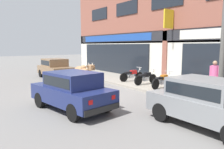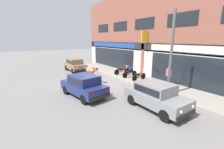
% 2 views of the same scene
% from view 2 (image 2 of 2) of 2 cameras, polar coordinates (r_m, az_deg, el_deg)
% --- Properties ---
extents(ground_plane, '(90.00, 90.00, 0.00)m').
position_cam_2_polar(ground_plane, '(13.01, -5.17, -3.57)').
color(ground_plane, slate).
extents(sidewalk, '(19.00, 3.00, 0.14)m').
position_cam_2_polar(sidewalk, '(15.05, 7.24, -1.01)').
color(sidewalk, gray).
rests_on(sidewalk, ground).
extents(shop_building, '(23.00, 1.40, 8.75)m').
position_cam_2_polar(shop_building, '(15.81, 12.65, 14.41)').
color(shop_building, '#8E5142').
rests_on(shop_building, ground).
extents(cow, '(2.15, 0.55, 1.61)m').
position_cam_2_polar(cow, '(13.62, -8.17, 1.48)').
color(cow, '#936B47').
rests_on(cow, ground).
extents(car_0, '(3.62, 1.62, 1.46)m').
position_cam_2_polar(car_0, '(8.59, 16.27, -7.34)').
color(car_0, black).
rests_on(car_0, ground).
extents(car_1, '(3.64, 1.66, 1.46)m').
position_cam_2_polar(car_1, '(18.59, -13.94, 3.78)').
color(car_1, black).
rests_on(car_1, ground).
extents(car_2, '(3.78, 2.14, 1.46)m').
position_cam_2_polar(car_2, '(10.18, -10.75, -3.79)').
color(car_2, black).
rests_on(car_2, ground).
extents(motorcycle_0, '(0.52, 1.81, 0.88)m').
position_cam_2_polar(motorcycle_0, '(15.81, 3.78, 1.47)').
color(motorcycle_0, black).
rests_on(motorcycle_0, sidewalk).
extents(motorcycle_1, '(0.52, 1.81, 0.88)m').
position_cam_2_polar(motorcycle_1, '(14.72, 6.82, 0.52)').
color(motorcycle_1, black).
rests_on(motorcycle_1, sidewalk).
extents(motorcycle_2, '(0.52, 1.81, 0.88)m').
position_cam_2_polar(motorcycle_2, '(13.72, 10.31, -0.55)').
color(motorcycle_2, black).
rests_on(motorcycle_2, sidewalk).
extents(pedestrian, '(0.50, 0.32, 1.60)m').
position_cam_2_polar(pedestrian, '(12.46, 20.77, 0.21)').
color(pedestrian, '#2D2D33').
rests_on(pedestrian, sidewalk).
extents(utility_pole, '(0.18, 0.18, 5.42)m').
position_cam_2_polar(utility_pole, '(10.31, 21.62, 7.32)').
color(utility_pole, '#595651').
rests_on(utility_pole, sidewalk).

